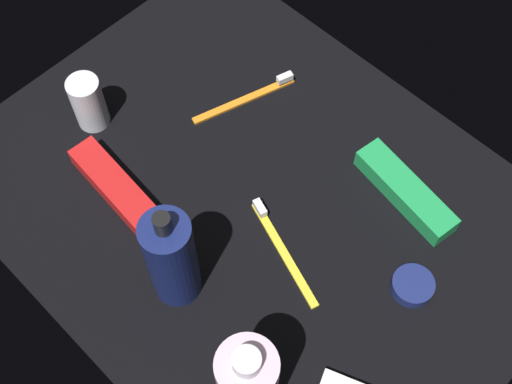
# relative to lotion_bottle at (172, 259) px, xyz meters

# --- Properties ---
(ground_plane) EXTENTS (0.84, 0.64, 0.01)m
(ground_plane) POSITION_rel_lotion_bottle_xyz_m (-0.01, 0.17, -0.10)
(ground_plane) COLOR black
(lotion_bottle) EXTENTS (0.07, 0.07, 0.20)m
(lotion_bottle) POSITION_rel_lotion_bottle_xyz_m (0.00, 0.00, 0.00)
(lotion_bottle) COLOR navy
(lotion_bottle) RESTS_ON ground_plane
(bodywash_bottle) EXTENTS (0.07, 0.07, 0.20)m
(bodywash_bottle) POSITION_rel_lotion_bottle_xyz_m (0.18, -0.04, 0.00)
(bodywash_bottle) COLOR silver
(bodywash_bottle) RESTS_ON ground_plane
(deodorant_stick) EXTENTS (0.05, 0.05, 0.09)m
(deodorant_stick) POSITION_rel_lotion_bottle_xyz_m (-0.30, 0.09, -0.04)
(deodorant_stick) COLOR silver
(deodorant_stick) RESTS_ON ground_plane
(toothbrush_yellow) EXTENTS (0.17, 0.07, 0.02)m
(toothbrush_yellow) POSITION_rel_lotion_bottle_xyz_m (0.06, 0.14, -0.08)
(toothbrush_yellow) COLOR yellow
(toothbrush_yellow) RESTS_ON ground_plane
(toothbrush_orange) EXTENTS (0.07, 0.18, 0.02)m
(toothbrush_orange) POSITION_rel_lotion_bottle_xyz_m (-0.15, 0.30, -0.08)
(toothbrush_orange) COLOR orange
(toothbrush_orange) RESTS_ON ground_plane
(toothpaste_box_red) EXTENTS (0.18, 0.06, 0.03)m
(toothpaste_box_red) POSITION_rel_lotion_bottle_xyz_m (-0.17, 0.04, -0.07)
(toothpaste_box_red) COLOR red
(toothpaste_box_red) RESTS_ON ground_plane
(toothpaste_box_green) EXTENTS (0.18, 0.07, 0.03)m
(toothpaste_box_green) POSITION_rel_lotion_bottle_xyz_m (0.14, 0.33, -0.07)
(toothpaste_box_green) COLOR green
(toothpaste_box_green) RESTS_ON ground_plane
(cream_tin_left) EXTENTS (0.06, 0.06, 0.02)m
(cream_tin_left) POSITION_rel_lotion_bottle_xyz_m (0.23, 0.22, -0.08)
(cream_tin_left) COLOR navy
(cream_tin_left) RESTS_ON ground_plane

